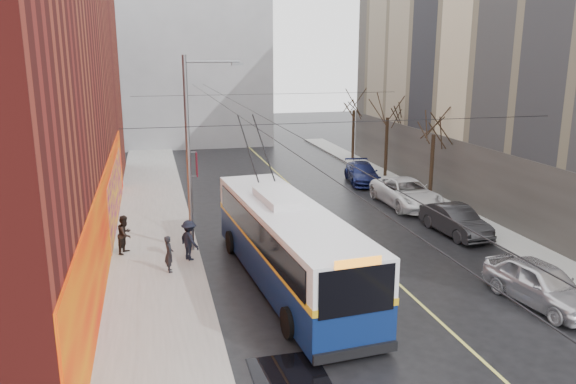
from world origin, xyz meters
The scene contains 21 objects.
ground centered at (0.00, 0.00, 0.00)m, with size 140.00×140.00×0.00m, color black.
sidewalk_left centered at (-8.00, 12.00, 0.07)m, with size 4.00×60.00×0.15m, color gray.
sidewalk_right centered at (9.00, 12.00, 0.07)m, with size 2.00×60.00×0.15m, color gray.
lane_line centered at (1.50, 14.00, 0.00)m, with size 0.12×50.00×0.01m, color #BFB74C.
building_right centered at (16.99, 14.00, 7.99)m, with size 14.06×36.00×16.00m.
building_far centered at (-6.00, 44.99, 9.02)m, with size 20.50×12.10×18.00m.
streetlight_pole centered at (-6.14, 10.00, 4.85)m, with size 2.65×0.60×9.00m.
catenary_wires centered at (-2.54, 14.77, 6.25)m, with size 18.00×60.00×0.22m.
tree_near centered at (9.00, 16.00, 4.98)m, with size 3.20×3.20×6.40m.
tree_mid centered at (9.00, 23.00, 5.25)m, with size 3.20×3.20×6.68m.
tree_far centered at (9.00, 30.00, 5.14)m, with size 3.20×3.20×6.57m.
pigeons_flying centered at (-2.44, 9.94, 7.03)m, with size 4.68×2.61×1.92m.
trolleybus centered at (-2.82, 5.44, 1.71)m, with size 3.82×13.16×6.16m.
parked_car_a centered at (5.80, 1.36, 0.80)m, with size 1.89×4.71×1.60m, color silver.
parked_car_b centered at (7.00, 9.49, 0.75)m, with size 1.58×4.54×1.50m, color #262629.
parked_car_c centered at (7.00, 15.20, 0.82)m, with size 2.71×5.89×1.64m, color white.
parked_car_d centered at (6.67, 21.74, 0.71)m, with size 2.00×4.91×1.43m, color #161D4E.
following_car centered at (-2.53, 16.99, 0.73)m, with size 1.72×4.27×1.45m, color #9B9A9E.
pedestrian_a centered at (-7.43, 7.50, 0.93)m, with size 0.57×0.37×1.57m, color black.
pedestrian_b centered at (-9.28, 10.30, 1.04)m, with size 0.86×0.67×1.78m, color black.
pedestrian_c centered at (-6.50, 8.73, 1.05)m, with size 1.16×0.67×1.80m, color black.
Camera 1 is at (-7.89, -15.11, 9.07)m, focal length 35.00 mm.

